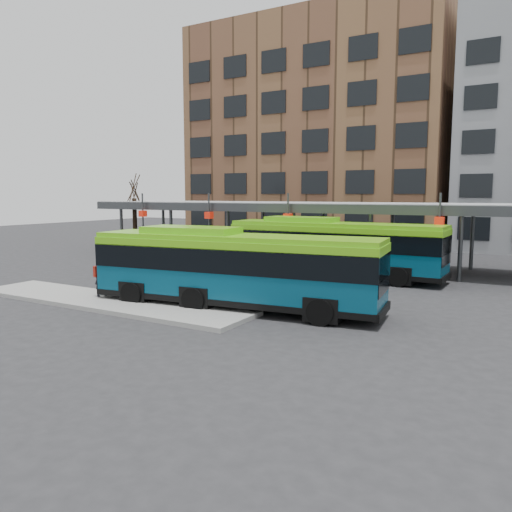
{
  "coord_description": "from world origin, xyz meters",
  "views": [
    {
      "loc": [
        10.8,
        -18.21,
        4.72
      ],
      "look_at": [
        -0.97,
        2.2,
        1.8
      ],
      "focal_mm": 35.0,
      "sensor_mm": 36.0,
      "label": 1
    }
  ],
  "objects_px": {
    "tree": "(135,223)",
    "bus_rear": "(333,246)",
    "pedestrian": "(101,276)",
    "bus_front": "(233,267)"
  },
  "relations": [
    {
      "from": "tree",
      "to": "pedestrian",
      "type": "height_order",
      "value": "tree"
    },
    {
      "from": "bus_front",
      "to": "bus_rear",
      "type": "bearing_deg",
      "value": 79.9
    },
    {
      "from": "bus_rear",
      "to": "pedestrian",
      "type": "xyz_separation_m",
      "value": [
        -6.63,
        -11.17,
        -0.68
      ]
    },
    {
      "from": "pedestrian",
      "to": "tree",
      "type": "bearing_deg",
      "value": 54.66
    },
    {
      "from": "bus_rear",
      "to": "pedestrian",
      "type": "height_order",
      "value": "bus_rear"
    },
    {
      "from": "tree",
      "to": "bus_rear",
      "type": "distance_m",
      "value": 18.75
    },
    {
      "from": "pedestrian",
      "to": "bus_rear",
      "type": "bearing_deg",
      "value": -14.96
    },
    {
      "from": "bus_rear",
      "to": "pedestrian",
      "type": "relative_size",
      "value": 6.88
    },
    {
      "from": "tree",
      "to": "pedestrian",
      "type": "xyz_separation_m",
      "value": [
        11.8,
        -14.6,
        -1.34
      ]
    },
    {
      "from": "bus_front",
      "to": "bus_rear",
      "type": "height_order",
      "value": "bus_rear"
    }
  ]
}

